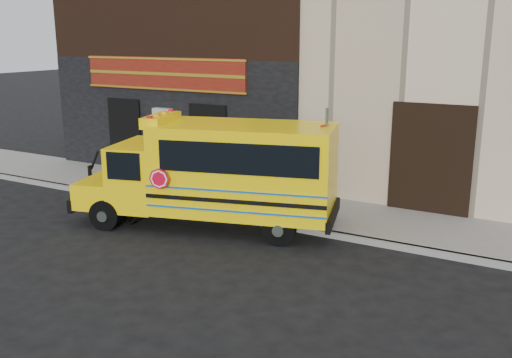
{
  "coord_description": "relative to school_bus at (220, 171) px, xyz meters",
  "views": [
    {
      "loc": [
        7.24,
        -10.09,
        4.92
      ],
      "look_at": [
        0.57,
        1.85,
        1.46
      ],
      "focal_mm": 40.0,
      "sensor_mm": 36.0,
      "label": 1
    }
  ],
  "objects": [
    {
      "name": "building",
      "position": [
        0.51,
        8.51,
        4.62
      ],
      "size": [
        20.0,
        10.7,
        12.0
      ],
      "color": "beige",
      "rests_on": "sidewalk"
    },
    {
      "name": "sign_pole",
      "position": [
        2.55,
        0.88,
        0.25
      ],
      "size": [
        0.12,
        0.27,
        3.2
      ],
      "color": "#48514A",
      "rests_on": "ground"
    },
    {
      "name": "sidewalk",
      "position": [
        0.55,
        2.15,
        -1.43
      ],
      "size": [
        40.0,
        3.0,
        0.15
      ],
      "primitive_type": "cube",
      "color": "slate",
      "rests_on": "ground"
    },
    {
      "name": "school_bus",
      "position": [
        0.0,
        0.0,
        0.0
      ],
      "size": [
        7.22,
        3.86,
        2.92
      ],
      "color": "black",
      "rests_on": "ground"
    },
    {
      "name": "bicycle",
      "position": [
        -2.71,
        -0.95,
        -1.04
      ],
      "size": [
        1.61,
        0.74,
        0.93
      ],
      "primitive_type": "imported",
      "rotation": [
        0.0,
        0.0,
        1.37
      ],
      "color": "black",
      "rests_on": "ground"
    },
    {
      "name": "ground",
      "position": [
        0.55,
        -1.95,
        -1.51
      ],
      "size": [
        120.0,
        120.0,
        0.0
      ],
      "primitive_type": "plane",
      "color": "black",
      "rests_on": "ground"
    },
    {
      "name": "curb",
      "position": [
        0.55,
        0.65,
        -1.43
      ],
      "size": [
        40.0,
        0.2,
        0.15
      ],
      "primitive_type": "cube",
      "color": "gray",
      "rests_on": "ground"
    },
    {
      "name": "cyclist",
      "position": [
        -2.7,
        -0.98,
        -0.73
      ],
      "size": [
        0.53,
        0.65,
        1.56
      ],
      "primitive_type": "imported",
      "rotation": [
        0.0,
        0.0,
        1.26
      ],
      "color": "black",
      "rests_on": "ground"
    }
  ]
}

